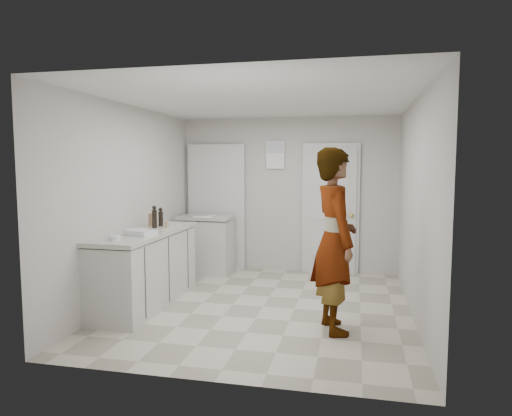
% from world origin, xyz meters
% --- Properties ---
extents(ground, '(4.00, 4.00, 0.00)m').
position_xyz_m(ground, '(0.00, 0.00, 0.00)').
color(ground, gray).
rests_on(ground, ground).
extents(room_shell, '(4.00, 4.00, 4.00)m').
position_xyz_m(room_shell, '(-0.17, 1.95, 1.02)').
color(room_shell, '#B2AEA8').
rests_on(room_shell, ground).
extents(main_counter, '(0.64, 1.96, 0.93)m').
position_xyz_m(main_counter, '(-1.45, -0.20, 0.43)').
color(main_counter, silver).
rests_on(main_counter, ground).
extents(side_counter, '(0.84, 0.61, 0.93)m').
position_xyz_m(side_counter, '(-1.25, 1.55, 0.43)').
color(side_counter, silver).
rests_on(side_counter, ground).
extents(person, '(0.67, 0.82, 1.92)m').
position_xyz_m(person, '(0.88, -0.61, 0.96)').
color(person, silver).
rests_on(person, ground).
extents(cake_mix_box, '(0.11, 0.08, 0.17)m').
position_xyz_m(cake_mix_box, '(-1.57, 0.25, 1.01)').
color(cake_mix_box, '#906548').
rests_on(cake_mix_box, main_counter).
extents(spice_jar, '(0.05, 0.05, 0.08)m').
position_xyz_m(spice_jar, '(-1.32, 0.15, 0.96)').
color(spice_jar, tan).
rests_on(spice_jar, main_counter).
extents(oil_cruet_a, '(0.06, 0.06, 0.25)m').
position_xyz_m(oil_cruet_a, '(-1.44, 0.24, 1.04)').
color(oil_cruet_a, black).
rests_on(oil_cruet_a, main_counter).
extents(oil_cruet_b, '(0.06, 0.06, 0.29)m').
position_xyz_m(oil_cruet_b, '(-1.46, 0.08, 1.06)').
color(oil_cruet_b, black).
rests_on(oil_cruet_b, main_counter).
extents(baking_dish, '(0.39, 0.32, 0.06)m').
position_xyz_m(baking_dish, '(-1.37, -0.50, 0.95)').
color(baking_dish, silver).
rests_on(baking_dish, main_counter).
extents(egg_bowl, '(0.13, 0.13, 0.05)m').
position_xyz_m(egg_bowl, '(-1.47, -0.90, 0.95)').
color(egg_bowl, silver).
rests_on(egg_bowl, main_counter).
extents(papers, '(0.28, 0.36, 0.01)m').
position_xyz_m(papers, '(-1.25, 1.47, 0.93)').
color(papers, white).
rests_on(papers, side_counter).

